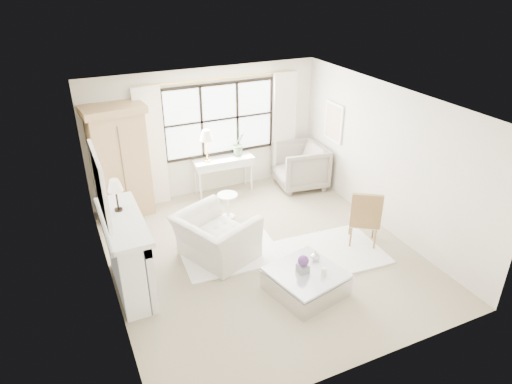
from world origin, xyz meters
The scene contains 32 objects.
floor centered at (0.00, 0.00, 0.00)m, with size 5.50×5.50×0.00m, color tan.
ceiling centered at (0.00, 0.00, 2.70)m, with size 5.50×5.50×0.00m, color silver.
wall_back centered at (0.00, 2.75, 1.35)m, with size 5.00×5.00×0.00m, color silver.
wall_front centered at (0.00, -2.75, 1.35)m, with size 5.00×5.00×0.00m, color silver.
wall_left centered at (-2.50, 0.00, 1.35)m, with size 5.50×5.50×0.00m, color silver.
wall_right centered at (2.50, 0.00, 1.35)m, with size 5.50×5.50×0.00m, color beige.
window_pane centered at (0.30, 2.73, 1.60)m, with size 2.40×0.02×1.50m, color silver.
window_frame centered at (0.30, 2.72, 1.60)m, with size 2.50×0.04×1.50m, color black, non-canonical shape.
curtain_rod centered at (0.30, 2.67, 2.47)m, with size 0.04×0.04×3.30m, color gold.
curtain_left centered at (-1.20, 2.65, 1.24)m, with size 0.55×0.10×2.47m, color white.
curtain_right centered at (1.80, 2.65, 1.24)m, with size 0.55×0.10×2.47m, color beige.
fireplace centered at (-2.27, 0.00, 0.65)m, with size 0.58×1.66×1.26m.
mirror_frame centered at (-2.47, 0.00, 1.84)m, with size 0.05×1.15×0.95m, color white.
mirror_glass centered at (-2.44, 0.00, 1.84)m, with size 0.02×1.00×0.80m, color silver.
art_frame centered at (2.47, 1.70, 1.55)m, with size 0.04×0.62×0.82m, color white.
art_canvas centered at (2.45, 1.70, 1.55)m, with size 0.01×0.52×0.72m, color beige.
mantel_lamp centered at (-2.25, 0.26, 1.65)m, with size 0.22×0.22×0.51m.
armoire centered at (-1.87, 2.44, 1.14)m, with size 1.18×0.80×2.24m.
console_table centered at (0.27, 2.52, 0.40)m, with size 1.31×0.49×0.80m.
console_lamp centered at (-0.08, 2.51, 1.36)m, with size 0.28×0.28×0.69m.
orchid_plant centered at (0.65, 2.53, 1.07)m, with size 0.29×0.24×0.53m, color #536D49.
side_table centered at (-0.07, 1.44, 0.33)m, with size 0.40×0.40×0.51m.
rug_left centered at (-0.51, 0.21, 0.01)m, with size 1.68×1.18×0.03m, color white.
rug_right centered at (1.09, -0.49, 0.02)m, with size 1.78×1.34×0.03m, color white.
club_armchair centered at (-0.75, 0.24, 0.40)m, with size 1.24×1.08×0.80m, color beige.
wingback_chair centered at (1.93, 2.09, 0.49)m, with size 1.04×1.07×0.98m, color gray.
french_chair centered at (1.77, -0.46, 0.31)m, with size 0.67×0.67×1.08m.
coffee_table centered at (0.17, -1.20, 0.18)m, with size 1.19×1.19×0.38m.
planter_box centered at (0.12, -1.19, 0.44)m, with size 0.16×0.16×0.12m, color slate.
planter_flowers centered at (0.12, -1.19, 0.59)m, with size 0.17×0.17×0.17m, color #4F2A69.
pillar_candle centered at (0.37, -1.38, 0.44)m, with size 0.09×0.09×0.12m, color silver.
coffee_vase centered at (0.45, -1.00, 0.46)m, with size 0.15×0.15×0.16m, color silver.
Camera 1 is at (-2.87, -5.97, 4.59)m, focal length 32.00 mm.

